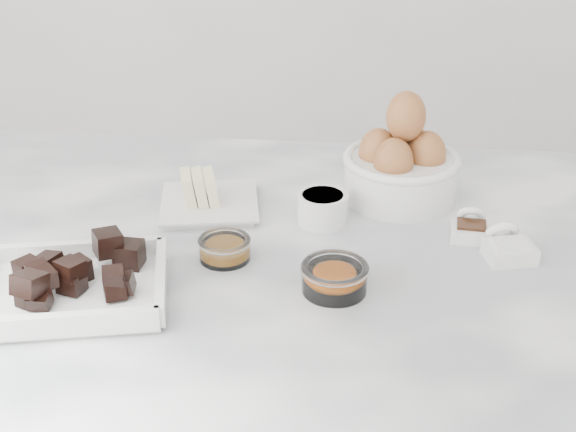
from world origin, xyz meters
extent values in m
cube|color=white|center=(0.00, 0.00, 0.92)|extent=(1.20, 0.80, 0.04)
cube|color=white|center=(-0.23, -0.14, 0.95)|extent=(0.26, 0.21, 0.01)
cube|color=white|center=(-0.11, 0.12, 0.95)|extent=(0.15, 0.15, 0.01)
cube|color=white|center=(-0.11, 0.12, 0.95)|extent=(0.17, 0.17, 0.00)
cylinder|color=white|center=(0.06, 0.09, 0.96)|extent=(0.07, 0.07, 0.04)
cylinder|color=white|center=(0.06, 0.09, 0.98)|extent=(0.06, 0.06, 0.01)
cylinder|color=white|center=(0.18, 0.19, 0.97)|extent=(0.17, 0.17, 0.07)
torus|color=white|center=(0.18, 0.19, 1.01)|extent=(0.18, 0.18, 0.01)
ellipsoid|color=#A36334|center=(0.21, 0.19, 1.01)|extent=(0.06, 0.06, 0.08)
ellipsoid|color=#A36334|center=(0.14, 0.18, 1.01)|extent=(0.06, 0.06, 0.08)
ellipsoid|color=#A36334|center=(0.18, 0.22, 1.01)|extent=(0.06, 0.06, 0.08)
ellipsoid|color=#A36334|center=(0.17, 0.15, 1.01)|extent=(0.06, 0.06, 0.08)
ellipsoid|color=#A36334|center=(0.18, 0.19, 1.07)|extent=(0.06, 0.06, 0.08)
cylinder|color=white|center=(-0.06, -0.03, 0.95)|extent=(0.07, 0.07, 0.03)
torus|color=white|center=(-0.06, -0.03, 0.97)|extent=(0.07, 0.07, 0.01)
cylinder|color=orange|center=(-0.06, -0.03, 0.95)|extent=(0.05, 0.05, 0.01)
cylinder|color=white|center=(0.09, -0.09, 0.96)|extent=(0.08, 0.08, 0.03)
torus|color=white|center=(0.09, -0.09, 0.97)|extent=(0.09, 0.09, 0.01)
ellipsoid|color=orange|center=(0.09, -0.09, 0.96)|extent=(0.05, 0.05, 0.02)
cube|color=white|center=(0.27, 0.07, 0.95)|extent=(0.06, 0.05, 0.02)
cube|color=black|center=(0.27, 0.07, 0.96)|extent=(0.04, 0.04, 0.00)
torus|color=white|center=(0.28, 0.09, 0.96)|extent=(0.04, 0.04, 0.04)
cube|color=white|center=(0.32, 0.01, 0.95)|extent=(0.07, 0.07, 0.02)
cube|color=white|center=(0.32, 0.01, 0.96)|extent=(0.05, 0.05, 0.00)
torus|color=white|center=(0.31, 0.04, 0.96)|extent=(0.05, 0.05, 0.05)
camera|label=1|loc=(0.12, -0.94, 1.49)|focal=50.00mm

